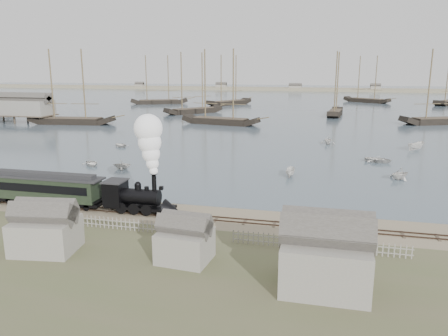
# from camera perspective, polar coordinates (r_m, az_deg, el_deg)

# --- Properties ---
(ground) EXTENTS (600.00, 600.00, 0.00)m
(ground) POSITION_cam_1_polar(r_m,az_deg,el_deg) (47.40, -2.77, -5.73)
(ground) COLOR gray
(ground) RESTS_ON ground
(harbor_water) EXTENTS (600.00, 336.00, 0.06)m
(harbor_water) POSITION_cam_1_polar(r_m,az_deg,el_deg) (213.95, 10.25, 8.80)
(harbor_water) COLOR #42525F
(harbor_water) RESTS_ON ground
(rail_track) EXTENTS (120.00, 1.80, 0.16)m
(rail_track) POSITION_cam_1_polar(r_m,az_deg,el_deg) (45.58, -3.47, -6.47)
(rail_track) COLOR #38281E
(rail_track) RESTS_ON ground
(picket_fence_west) EXTENTS (19.00, 0.10, 1.20)m
(picket_fence_west) POSITION_cam_1_polar(r_m,az_deg,el_deg) (43.61, -13.71, -7.81)
(picket_fence_west) COLOR gray
(picket_fence_west) RESTS_ON ground
(picket_fence_east) EXTENTS (15.00, 0.10, 1.20)m
(picket_fence_east) POSITION_cam_1_polar(r_m,az_deg,el_deg) (38.68, 12.32, -10.50)
(picket_fence_east) COLOR gray
(picket_fence_east) RESTS_ON ground
(shed_left) EXTENTS (5.00, 4.00, 4.10)m
(shed_left) POSITION_cam_1_polar(r_m,az_deg,el_deg) (40.64, -22.08, -10.01)
(shed_left) COLOR gray
(shed_left) RESTS_ON ground
(shed_mid) EXTENTS (4.00, 3.50, 3.60)m
(shed_mid) POSITION_cam_1_polar(r_m,az_deg,el_deg) (36.21, -5.10, -11.92)
(shed_mid) COLOR gray
(shed_mid) RESTS_ON ground
(shed_right) EXTENTS (6.00, 5.00, 5.10)m
(shed_right) POSITION_cam_1_polar(r_m,az_deg,el_deg) (32.81, 12.90, -15.03)
(shed_right) COLOR gray
(shed_right) RESTS_ON ground
(far_spit) EXTENTS (500.00, 20.00, 1.80)m
(far_spit) POSITION_cam_1_polar(r_m,az_deg,el_deg) (293.70, 11.24, 9.87)
(far_spit) COLOR tan
(far_spit) RESTS_ON ground
(locomotive) EXTENTS (8.20, 3.06, 10.22)m
(locomotive) POSITION_cam_1_polar(r_m,az_deg,el_deg) (46.12, -10.10, -0.37)
(locomotive) COLOR black
(locomotive) RESTS_ON ground
(passenger_coach) EXTENTS (13.66, 2.63, 3.32)m
(passenger_coach) POSITION_cam_1_polar(r_m,az_deg,el_deg) (52.77, -22.26, -2.37)
(passenger_coach) COLOR black
(passenger_coach) RESTS_ON ground
(beached_dinghy) EXTENTS (3.72, 4.29, 0.74)m
(beached_dinghy) POSITION_cam_1_polar(r_m,az_deg,el_deg) (50.15, -10.74, -4.44)
(beached_dinghy) COLOR silver
(beached_dinghy) RESTS_ON ground
(rowboat_0) EXTENTS (4.16, 4.18, 0.71)m
(rowboat_0) POSITION_cam_1_polar(r_m,az_deg,el_deg) (71.86, -16.91, 0.58)
(rowboat_0) COLOR silver
(rowboat_0) RESTS_ON harbor_water
(rowboat_1) EXTENTS (2.88, 3.18, 1.45)m
(rowboat_1) POSITION_cam_1_polar(r_m,az_deg,el_deg) (68.19, -13.17, 0.47)
(rowboat_1) COLOR silver
(rowboat_1) RESTS_ON harbor_water
(rowboat_2) EXTENTS (3.12, 1.24, 1.20)m
(rowboat_2) POSITION_cam_1_polar(r_m,az_deg,el_deg) (62.64, 8.62, -0.56)
(rowboat_2) COLOR silver
(rowboat_2) RESTS_ON harbor_water
(rowboat_3) EXTENTS (4.05, 4.93, 0.89)m
(rowboat_3) POSITION_cam_1_polar(r_m,az_deg,el_deg) (75.52, 19.51, 1.05)
(rowboat_3) COLOR silver
(rowboat_3) RESTS_ON harbor_water
(rowboat_4) EXTENTS (4.18, 4.24, 1.69)m
(rowboat_4) POSITION_cam_1_polar(r_m,az_deg,el_deg) (65.00, 21.98, -0.65)
(rowboat_4) COLOR silver
(rowboat_4) RESTS_ON harbor_water
(rowboat_5) EXTENTS (3.86, 3.99, 1.56)m
(rowboat_5) POSITION_cam_1_polar(r_m,az_deg,el_deg) (89.10, 23.77, 2.65)
(rowboat_5) COLOR silver
(rowboat_5) RESTS_ON harbor_water
(rowboat_6) EXTENTS (3.98, 4.16, 0.70)m
(rowboat_6) POSITION_cam_1_polar(r_m,az_deg,el_deg) (87.64, -13.39, 2.97)
(rowboat_6) COLOR silver
(rowboat_6) RESTS_ON harbor_water
(rowboat_7) EXTENTS (3.53, 3.11, 1.76)m
(rowboat_7) POSITION_cam_1_polar(r_m,az_deg,el_deg) (90.33, 13.43, 3.60)
(rowboat_7) COLOR silver
(rowboat_7) RESTS_ON harbor_water
(schooner_0) EXTENTS (23.78, 8.00, 20.00)m
(schooner_0) POSITION_cam_1_polar(r_m,az_deg,el_deg) (125.54, -19.57, 9.97)
(schooner_0) COLOR black
(schooner_0) RESTS_ON harbor_water
(schooner_1) EXTENTS (17.14, 18.88, 20.00)m
(schooner_1) POSITION_cam_1_polar(r_m,az_deg,el_deg) (146.59, -4.06, 11.02)
(schooner_1) COLOR black
(schooner_1) RESTS_ON harbor_water
(schooner_2) EXTENTS (22.13, 8.93, 20.00)m
(schooner_2) POSITION_cam_1_polar(r_m,az_deg,el_deg) (118.07, -0.48, 10.56)
(schooner_2) COLOR black
(schooner_2) RESTS_ON harbor_water
(schooner_3) EXTENTS (5.79, 18.16, 20.00)m
(schooner_3) POSITION_cam_1_polar(r_m,az_deg,el_deg) (143.43, 14.51, 10.60)
(schooner_3) COLOR black
(schooner_3) RESTS_ON harbor_water
(schooner_4) EXTENTS (23.63, 14.09, 20.00)m
(schooner_4) POSITION_cam_1_polar(r_m,az_deg,el_deg) (132.64, 27.01, 9.44)
(schooner_4) COLOR black
(schooner_4) RESTS_ON harbor_water
(schooner_6) EXTENTS (23.61, 14.69, 20.00)m
(schooner_6) POSITION_cam_1_polar(r_m,az_deg,el_deg) (186.28, -8.56, 11.35)
(schooner_6) COLOR black
(schooner_6) RESTS_ON harbor_water
(schooner_7) EXTENTS (15.97, 21.98, 20.00)m
(schooner_7) POSITION_cam_1_polar(r_m,az_deg,el_deg) (179.63, 0.71, 11.43)
(schooner_7) COLOR black
(schooner_7) RESTS_ON harbor_water
(schooner_8) EXTENTS (19.93, 15.56, 20.00)m
(schooner_8) POSITION_cam_1_polar(r_m,az_deg,el_deg) (201.76, 18.30, 10.97)
(schooner_8) COLOR black
(schooner_8) RESTS_ON harbor_water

